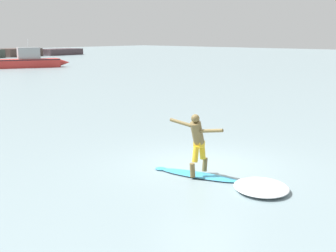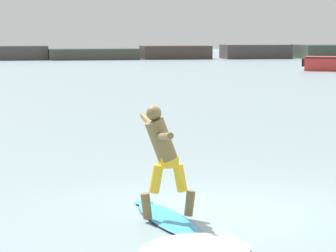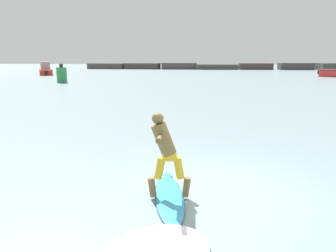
# 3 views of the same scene
# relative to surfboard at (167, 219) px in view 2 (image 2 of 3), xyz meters

# --- Properties ---
(ground_plane) EXTENTS (200.00, 200.00, 0.00)m
(ground_plane) POSITION_rel_surfboard_xyz_m (0.91, 0.48, -0.03)
(ground_plane) COLOR gray
(rock_jetty_breakwater) EXTENTS (69.17, 5.24, 1.31)m
(rock_jetty_breakwater) POSITION_rel_surfboard_xyz_m (10.99, 62.48, 0.57)
(rock_jetty_breakwater) COLOR #48413B
(rock_jetty_breakwater) RESTS_ON ground
(surfboard) EXTENTS (0.97, 2.51, 0.19)m
(surfboard) POSITION_rel_surfboard_xyz_m (0.00, 0.00, 0.00)
(surfboard) COLOR #3598CA
(surfboard) RESTS_ON ground
(surfer) EXTENTS (0.83, 1.55, 1.63)m
(surfer) POSITION_rel_surfboard_xyz_m (-0.08, -0.05, 0.98)
(surfer) COLOR brown
(surfer) RESTS_ON surfboard
(wave_foam_at_tail) EXTENTS (2.00, 2.00, 0.18)m
(wave_foam_at_tail) POSITION_rel_surfboard_xyz_m (0.07, -1.87, 0.06)
(wave_foam_at_tail) COLOR white
(wave_foam_at_tail) RESTS_ON ground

